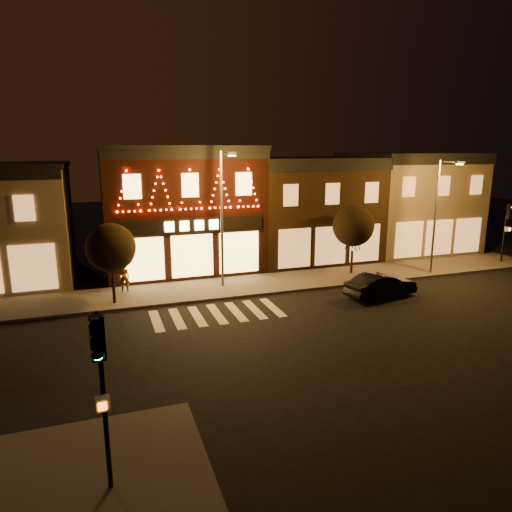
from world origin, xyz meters
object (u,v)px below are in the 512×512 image
streetlamp_mid (223,209)px  dark_sedan (381,285)px  pedestrian (124,278)px  traffic_signal_near (100,369)px

streetlamp_mid → dark_sedan: streetlamp_mid is taller
streetlamp_mid → pedestrian: (-5.61, 0.95, -3.78)m
streetlamp_mid → traffic_signal_near: bearing=-107.2°
dark_sedan → pedestrian: (-13.47, 5.28, 0.28)m
dark_sedan → streetlamp_mid: bearing=52.7°
pedestrian → streetlamp_mid: bearing=173.7°
traffic_signal_near → streetlamp_mid: 16.82m
streetlamp_mid → dark_sedan: 9.85m
streetlamp_mid → pedestrian: streetlamp_mid is taller
traffic_signal_near → dark_sedan: size_ratio=1.07×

